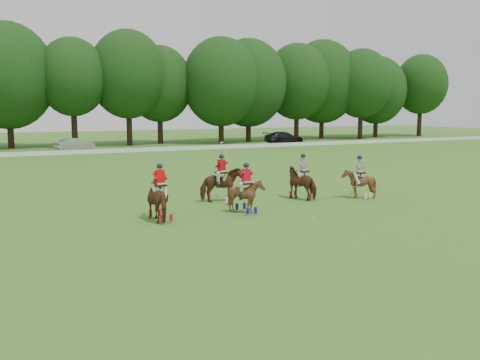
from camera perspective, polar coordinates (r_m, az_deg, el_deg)
name	(u,v)px	position (r m, az deg, el deg)	size (l,w,h in m)	color
ground	(273,229)	(21.19, 3.54, -5.24)	(180.00, 180.00, 0.00)	#33671D
tree_line	(75,77)	(66.91, -17.20, 10.43)	(117.98, 14.32, 14.75)	black
boundary_rail	(91,151)	(57.06, -15.58, 2.95)	(120.00, 0.10, 0.44)	white
car_mid	(75,144)	(61.30, -17.18, 3.65)	(1.47, 4.21, 1.39)	#A6A5AB
car_right	(284,138)	(70.37, 4.71, 4.54)	(2.18, 5.35, 1.55)	black
polo_red_a	(160,200)	(22.82, -8.49, -2.08)	(1.31, 2.13, 2.43)	#4C2A14
polo_red_b	(222,185)	(26.88, -1.97, -0.51)	(2.09, 1.92, 2.98)	#4C2A14
polo_red_c	(246,195)	(24.11, 0.66, -1.64)	(1.30, 1.45, 2.29)	#4C2A14
polo_stripe_a	(303,183)	(27.99, 6.70, -0.27)	(1.59, 2.19, 2.38)	#4C2A14
polo_stripe_b	(359,183)	(28.72, 12.56, -0.31)	(1.63, 1.73, 2.28)	#4C2A14
polo_ball	(313,219)	(23.04, 7.79, -4.12)	(0.09, 0.09, 0.09)	white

